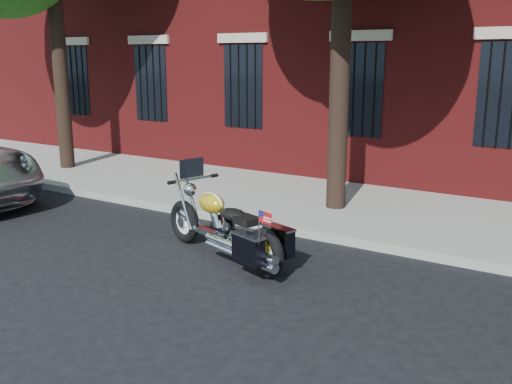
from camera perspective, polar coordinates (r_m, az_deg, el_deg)
The scene contains 4 objects.
ground at distance 8.75m, azimuth -3.04°, elevation -6.14°, with size 120.00×120.00×0.00m, color black.
curb at distance 9.83m, azimuth 1.59°, elevation -3.45°, with size 40.00×0.16×0.15m, color gray.
sidewalk at distance 11.43m, azimuth 6.39°, elevation -1.11°, with size 40.00×3.60×0.15m, color gray.
motorcycle at distance 8.27m, azimuth -2.95°, elevation -3.84°, with size 2.58×1.35×1.40m.
Camera 1 is at (4.77, -6.72, 2.93)m, focal length 40.00 mm.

